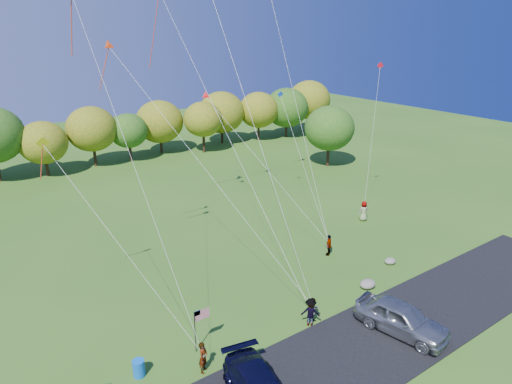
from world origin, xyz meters
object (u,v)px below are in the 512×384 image
minivan_silver (401,318)px  trash_barrel (139,368)px  flyer_d (329,245)px  flyer_c (310,312)px  flyer_b (313,310)px  flyer_a (203,357)px  flyer_e (364,211)px

minivan_silver → trash_barrel: (-13.34, 5.28, -0.51)m
flyer_d → trash_barrel: bearing=-19.1°
minivan_silver → flyer_c: size_ratio=3.03×
minivan_silver → flyer_b: bearing=121.3°
flyer_a → flyer_c: bearing=-42.3°
flyer_c → minivan_silver: bearing=178.5°
flyer_c → flyer_d: bearing=-99.1°
trash_barrel → flyer_a: bearing=-29.5°
flyer_b → flyer_e: bearing=42.1°
flyer_b → flyer_c: size_ratio=0.91×
minivan_silver → flyer_a: (-10.58, 3.72, -0.11)m
minivan_silver → flyer_e: (10.31, 12.10, -0.05)m
flyer_d → flyer_e: bearing=170.4°
flyer_b → flyer_c: flyer_c is taller
flyer_e → minivan_silver: bearing=67.7°
flyer_e → flyer_a: bearing=40.0°
flyer_a → flyer_d: size_ratio=1.03×
flyer_c → trash_barrel: (-9.65, 1.82, -0.42)m
flyer_a → flyer_d: flyer_a is taller
minivan_silver → trash_barrel: bearing=146.7°
minivan_silver → flyer_b: 4.92m
flyer_a → flyer_e: 22.50m
minivan_silver → flyer_a: 11.21m
flyer_d → flyer_e: size_ratio=0.92×
flyer_b → flyer_d: bearing=50.4°
flyer_e → trash_barrel: 24.62m
flyer_b → trash_barrel: (-9.99, 1.69, -0.34)m
flyer_d → flyer_b: bearing=7.9°
flyer_a → flyer_e: size_ratio=0.94×
flyer_d → flyer_e: 7.68m
flyer_d → flyer_a: bearing=-10.8°
flyer_b → flyer_a: bearing=-170.8°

